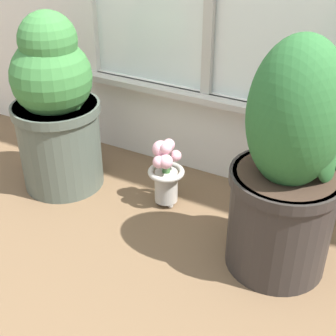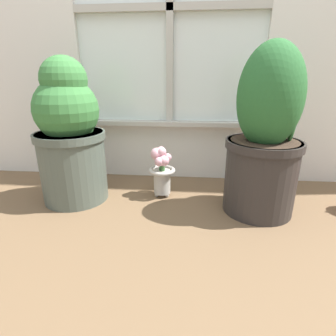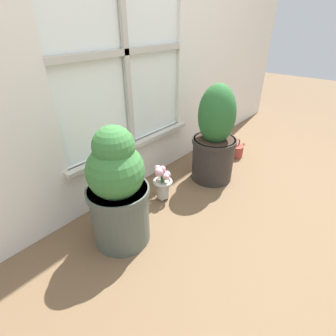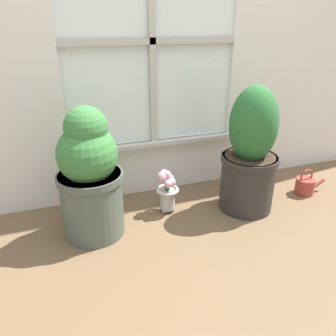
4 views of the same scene
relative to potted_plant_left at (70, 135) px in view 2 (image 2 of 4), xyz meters
The scene contains 4 objects.
ground_plane 0.63m from the potted_plant_left, 37.69° to the right, with size 10.00×10.00×0.00m, color brown.
potted_plant_left is the anchor object (origin of this frame).
potted_plant_right 0.86m from the potted_plant_left, ahead, with size 0.32×0.32×0.71m.
flower_vase 0.46m from the potted_plant_left, ahead, with size 0.13×0.13×0.25m.
Camera 2 is at (0.13, -0.80, 0.58)m, focal length 28.00 mm.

